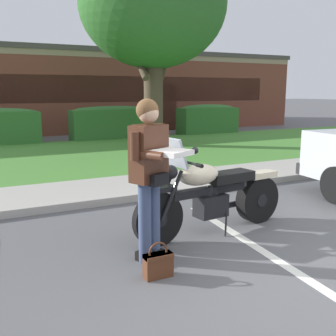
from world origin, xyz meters
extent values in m
plane|color=#565659|center=(0.00, 0.00, 0.00)|extent=(140.00, 140.00, 0.00)
cube|color=#ADA89E|center=(0.00, 3.21, 0.06)|extent=(60.00, 0.20, 0.12)
cube|color=#ADA89E|center=(0.00, 4.06, 0.04)|extent=(60.00, 1.50, 0.08)
cube|color=#478433|center=(0.00, 8.05, 0.03)|extent=(60.00, 6.47, 0.06)
cube|color=silver|center=(0.18, 0.20, 0.00)|extent=(0.52, 4.39, 0.01)
cylinder|color=black|center=(-0.76, 1.27, 0.32)|extent=(0.65, 0.17, 0.64)
cylinder|color=black|center=(-0.76, 1.27, 0.32)|extent=(0.19, 0.14, 0.18)
cylinder|color=black|center=(0.83, 1.45, 0.32)|extent=(0.66, 0.25, 0.64)
cylinder|color=black|center=(0.83, 1.45, 0.32)|extent=(0.20, 0.22, 0.18)
cube|color=black|center=(-0.76, 1.27, 0.67)|extent=(0.45, 0.19, 0.06)
cube|color=beige|center=(0.88, 1.45, 0.66)|extent=(0.46, 0.25, 0.08)
cylinder|color=black|center=(-0.62, 1.20, 0.60)|extent=(0.31, 0.08, 0.58)
cylinder|color=black|center=(-0.63, 1.36, 0.60)|extent=(0.31, 0.08, 0.58)
sphere|color=black|center=(-0.59, 1.28, 0.86)|extent=(0.17, 0.17, 0.17)
cylinder|color=black|center=(-0.45, 1.30, 0.98)|extent=(0.11, 0.72, 0.03)
cylinder|color=black|center=(-0.41, 0.94, 0.98)|extent=(0.05, 0.10, 0.04)
cylinder|color=black|center=(-0.49, 1.66, 0.98)|extent=(0.05, 0.10, 0.04)
sphere|color=black|center=(-0.44, 1.00, 1.14)|extent=(0.08, 0.08, 0.08)
sphere|color=black|center=(-0.50, 1.60, 1.14)|extent=(0.08, 0.08, 0.08)
cube|color=#B2BCC6|center=(-0.53, 1.29, 1.08)|extent=(0.18, 0.37, 0.35)
cube|color=black|center=(-0.01, 1.35, 0.56)|extent=(1.10, 0.22, 0.10)
ellipsoid|color=beige|center=(-0.18, 1.33, 0.78)|extent=(0.59, 0.38, 0.26)
cube|color=black|center=(0.31, 1.39, 0.70)|extent=(0.67, 0.35, 0.12)
cube|color=black|center=(0.02, 1.35, 0.36)|extent=(0.42, 0.28, 0.28)
cylinder|color=black|center=(-0.02, 1.35, 0.52)|extent=(0.19, 0.14, 0.21)
cylinder|color=black|center=(0.05, 1.36, 0.52)|extent=(0.19, 0.14, 0.21)
cylinder|color=black|center=(0.37, 1.53, 0.26)|extent=(0.61, 0.15, 0.08)
cylinder|color=black|center=(0.57, 1.56, 0.26)|extent=(0.61, 0.15, 0.08)
cylinder|color=black|center=(0.15, 1.21, 0.15)|extent=(0.11, 0.13, 0.30)
cube|color=black|center=(-0.94, 0.96, 0.05)|extent=(0.20, 0.26, 0.10)
cube|color=black|center=(-1.07, 0.91, 0.05)|extent=(0.20, 0.26, 0.10)
cylinder|color=#3D4C70|center=(-0.95, 0.98, 0.43)|extent=(0.14, 0.14, 0.86)
cylinder|color=#3D4C70|center=(-1.07, 0.92, 0.43)|extent=(0.14, 0.14, 0.86)
cube|color=#4C2819|center=(-1.01, 0.95, 1.15)|extent=(0.44, 0.35, 0.58)
cube|color=#4C2819|center=(-1.01, 0.95, 1.42)|extent=(0.36, 0.30, 0.06)
sphere|color=tan|center=(-1.01, 0.95, 1.56)|extent=(0.21, 0.21, 0.21)
sphere|color=brown|center=(-1.02, 0.97, 1.59)|extent=(0.23, 0.23, 0.23)
cube|color=black|center=(-0.96, 0.83, 0.90)|extent=(0.24, 0.18, 0.12)
cylinder|color=#4C2819|center=(-0.80, 0.87, 1.17)|extent=(0.22, 0.35, 0.09)
cylinder|color=#4C2819|center=(-1.09, 0.74, 1.17)|extent=(0.22, 0.35, 0.09)
cylinder|color=#4C2819|center=(-0.80, 1.02, 1.25)|extent=(0.10, 0.10, 0.28)
cylinder|color=#4C2819|center=(-1.20, 0.84, 1.25)|extent=(0.10, 0.10, 0.28)
cube|color=white|center=(-0.89, 0.68, 1.19)|extent=(0.42, 0.42, 0.05)
cube|color=#562D19|center=(-1.11, 0.53, 0.12)|extent=(0.28, 0.12, 0.24)
cube|color=#562D19|center=(-1.11, 0.53, 0.22)|extent=(0.28, 0.13, 0.04)
torus|color=#562D19|center=(-1.11, 0.53, 0.26)|extent=(0.20, 0.02, 0.20)
cylinder|color=#4C3D2D|center=(2.72, 9.00, 1.35)|extent=(0.61, 0.61, 2.69)
ellipsoid|color=#2D6628|center=(2.72, 9.00, 4.39)|extent=(4.53, 4.53, 3.85)
cylinder|color=#4C3D2D|center=(3.18, 9.00, 2.81)|extent=(0.21, 1.09, 1.43)
cylinder|color=#4C3D2D|center=(2.28, 9.00, 2.59)|extent=(0.21, 1.04, 1.02)
cube|color=#336B2D|center=(2.18, 11.52, 0.55)|extent=(3.09, 0.90, 1.10)
ellipsoid|color=#336B2D|center=(2.18, 11.52, 1.10)|extent=(2.94, 0.84, 0.28)
cube|color=#336B2D|center=(6.36, 11.52, 0.55)|extent=(2.54, 0.90, 1.10)
ellipsoid|color=#336B2D|center=(6.36, 11.52, 1.10)|extent=(2.42, 0.84, 0.28)
cube|color=brown|center=(0.82, 17.94, 1.69)|extent=(23.53, 8.54, 3.39)
cube|color=#998466|center=(0.82, 13.71, 3.27)|extent=(23.53, 0.10, 0.24)
cube|color=#4C4742|center=(0.82, 17.94, 3.49)|extent=(23.77, 8.62, 0.20)
cube|color=#1E282D|center=(0.82, 13.70, 1.86)|extent=(20.00, 0.06, 1.10)
cube|color=brown|center=(0.82, 13.69, 1.86)|extent=(0.08, 0.04, 1.20)
cube|color=brown|center=(4.82, 13.69, 1.86)|extent=(0.08, 0.04, 1.20)
cube|color=brown|center=(8.82, 13.69, 1.86)|extent=(0.08, 0.04, 1.20)
cube|color=#473323|center=(5.52, 13.71, 1.05)|extent=(1.00, 0.08, 2.10)
camera|label=1|loc=(-2.63, -2.72, 1.78)|focal=42.57mm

